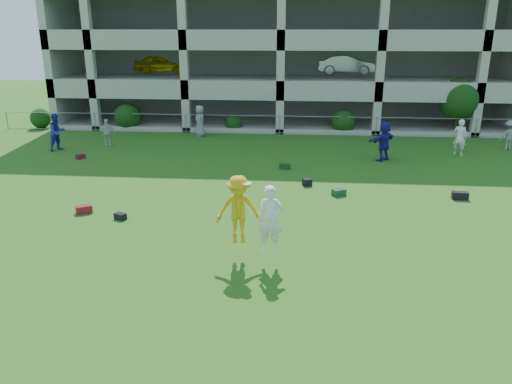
# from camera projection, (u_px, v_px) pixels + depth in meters

# --- Properties ---
(ground) EXTENTS (100.00, 100.00, 0.00)m
(ground) POSITION_uv_depth(u_px,v_px,m) (250.00, 275.00, 13.61)
(ground) COLOR #235114
(ground) RESTS_ON ground
(bystander_a) EXTENTS (1.15, 1.23, 2.02)m
(bystander_a) POSITION_uv_depth(u_px,v_px,m) (57.00, 132.00, 27.13)
(bystander_a) COLOR navy
(bystander_a) RESTS_ON ground
(bystander_b) EXTENTS (0.98, 0.75, 1.55)m
(bystander_b) POSITION_uv_depth(u_px,v_px,m) (107.00, 133.00, 28.20)
(bystander_b) COLOR silver
(bystander_b) RESTS_ON ground
(bystander_c) EXTENTS (0.76, 1.03, 1.91)m
(bystander_c) POSITION_uv_depth(u_px,v_px,m) (200.00, 121.00, 30.66)
(bystander_c) COLOR gray
(bystander_c) RESTS_ON ground
(bystander_d) EXTENTS (1.74, 1.73, 2.01)m
(bystander_d) POSITION_uv_depth(u_px,v_px,m) (384.00, 141.00, 25.05)
(bystander_d) COLOR navy
(bystander_d) RESTS_ON ground
(bystander_e) EXTENTS (0.84, 0.75, 1.92)m
(bystander_e) POSITION_uv_depth(u_px,v_px,m) (460.00, 137.00, 26.04)
(bystander_e) COLOR silver
(bystander_e) RESTS_ON ground
(bystander_f) EXTENTS (1.18, 0.86, 1.64)m
(bystander_f) POSITION_uv_depth(u_px,v_px,m) (509.00, 135.00, 27.26)
(bystander_f) COLOR gray
(bystander_f) RESTS_ON ground
(bag_red_a) EXTENTS (0.63, 0.55, 0.28)m
(bag_red_a) POSITION_uv_depth(u_px,v_px,m) (84.00, 209.00, 18.12)
(bag_red_a) COLOR #611D10
(bag_red_a) RESTS_ON ground
(bag_black_b) EXTENTS (0.47, 0.40, 0.22)m
(bag_black_b) POSITION_uv_depth(u_px,v_px,m) (120.00, 216.00, 17.54)
(bag_black_b) COLOR black
(bag_black_b) RESTS_ON ground
(bag_green_c) EXTENTS (0.61, 0.56, 0.26)m
(bag_green_c) POSITION_uv_depth(u_px,v_px,m) (339.00, 192.00, 20.04)
(bag_green_c) COLOR #153B22
(bag_green_c) RESTS_ON ground
(crate_d) EXTENTS (0.44, 0.44, 0.30)m
(crate_d) POSITION_uv_depth(u_px,v_px,m) (307.00, 182.00, 21.27)
(crate_d) COLOR black
(crate_d) RESTS_ON ground
(bag_black_e) EXTENTS (0.62, 0.35, 0.30)m
(bag_black_e) POSITION_uv_depth(u_px,v_px,m) (460.00, 196.00, 19.57)
(bag_black_e) COLOR black
(bag_black_e) RESTS_ON ground
(bag_red_f) EXTENTS (0.50, 0.53, 0.24)m
(bag_red_f) POSITION_uv_depth(u_px,v_px,m) (80.00, 156.00, 25.63)
(bag_red_f) COLOR #550F0E
(bag_red_f) RESTS_ON ground
(bag_green_g) EXTENTS (0.53, 0.35, 0.25)m
(bag_green_g) POSITION_uv_depth(u_px,v_px,m) (285.00, 166.00, 23.78)
(bag_green_g) COLOR #123316
(bag_green_g) RESTS_ON ground
(frisbee_contest) EXTENTS (1.99, 1.07, 2.10)m
(frisbee_contest) POSITION_uv_depth(u_px,v_px,m) (246.00, 212.00, 14.04)
(frisbee_contest) COLOR gold
(frisbee_contest) RESTS_ON ground
(parking_garage) EXTENTS (30.00, 14.00, 12.00)m
(parking_garage) POSITION_uv_depth(u_px,v_px,m) (285.00, 33.00, 37.92)
(parking_garage) COLOR #9E998C
(parking_garage) RESTS_ON ground
(fence) EXTENTS (36.06, 0.06, 1.20)m
(fence) POSITION_uv_depth(u_px,v_px,m) (280.00, 125.00, 31.39)
(fence) COLOR gray
(fence) RESTS_ON ground
(shrub_row) EXTENTS (34.38, 2.52, 3.50)m
(shrub_row) POSITION_uv_depth(u_px,v_px,m) (353.00, 110.00, 31.39)
(shrub_row) COLOR #163D11
(shrub_row) RESTS_ON ground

